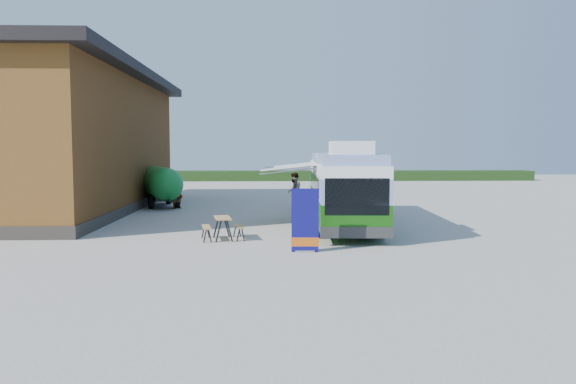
{
  "coord_description": "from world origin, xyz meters",
  "views": [
    {
      "loc": [
        0.53,
        -20.37,
        3.29
      ],
      "look_at": [
        1.38,
        4.13,
        1.4
      ],
      "focal_mm": 35.0,
      "sensor_mm": 36.0,
      "label": 1
    }
  ],
  "objects_px": {
    "banner": "(305,226)",
    "picnic_table": "(223,223)",
    "person_b": "(294,191)",
    "slurry_tanker": "(160,184)",
    "bus": "(342,185)",
    "person_a": "(177,191)"
  },
  "relations": [
    {
      "from": "bus",
      "to": "slurry_tanker",
      "type": "bearing_deg",
      "value": 142.12
    },
    {
      "from": "person_b",
      "to": "slurry_tanker",
      "type": "bearing_deg",
      "value": -87.59
    },
    {
      "from": "bus",
      "to": "person_b",
      "type": "bearing_deg",
      "value": 107.8
    },
    {
      "from": "slurry_tanker",
      "to": "banner",
      "type": "bearing_deg",
      "value": -84.07
    },
    {
      "from": "bus",
      "to": "slurry_tanker",
      "type": "height_order",
      "value": "bus"
    },
    {
      "from": "picnic_table",
      "to": "person_b",
      "type": "height_order",
      "value": "person_b"
    },
    {
      "from": "bus",
      "to": "picnic_table",
      "type": "bearing_deg",
      "value": -137.87
    },
    {
      "from": "bus",
      "to": "person_a",
      "type": "relative_size",
      "value": 6.19
    },
    {
      "from": "banner",
      "to": "person_a",
      "type": "bearing_deg",
      "value": 117.45
    },
    {
      "from": "person_b",
      "to": "person_a",
      "type": "bearing_deg",
      "value": -78.36
    },
    {
      "from": "banner",
      "to": "slurry_tanker",
      "type": "bearing_deg",
      "value": 119.3
    },
    {
      "from": "picnic_table",
      "to": "slurry_tanker",
      "type": "distance_m",
      "value": 12.92
    },
    {
      "from": "bus",
      "to": "banner",
      "type": "distance_m",
      "value": 6.96
    },
    {
      "from": "banner",
      "to": "picnic_table",
      "type": "height_order",
      "value": "banner"
    },
    {
      "from": "person_b",
      "to": "slurry_tanker",
      "type": "xyz_separation_m",
      "value": [
        -7.64,
        1.47,
        0.32
      ]
    },
    {
      "from": "person_b",
      "to": "slurry_tanker",
      "type": "distance_m",
      "value": 7.79
    },
    {
      "from": "banner",
      "to": "picnic_table",
      "type": "relative_size",
      "value": 1.24
    },
    {
      "from": "bus",
      "to": "slurry_tanker",
      "type": "distance_m",
      "value": 12.4
    },
    {
      "from": "person_a",
      "to": "banner",
      "type": "bearing_deg",
      "value": -99.18
    },
    {
      "from": "person_a",
      "to": "picnic_table",
      "type": "bearing_deg",
      "value": -106.73
    },
    {
      "from": "banner",
      "to": "person_b",
      "type": "xyz_separation_m",
      "value": [
        0.26,
        13.15,
        0.16
      ]
    },
    {
      "from": "banner",
      "to": "person_b",
      "type": "distance_m",
      "value": 13.15
    }
  ]
}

